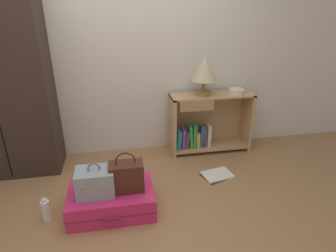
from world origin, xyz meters
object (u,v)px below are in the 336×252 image
(bookshelf, at_px, (206,123))
(train_case, at_px, (95,182))
(table_lamp, at_px, (204,70))
(handbag, at_px, (126,176))
(bowl, at_px, (236,91))
(suitcase_large, at_px, (112,200))
(bottle, at_px, (46,210))
(open_book_on_floor, at_px, (217,175))

(bookshelf, relative_size, train_case, 3.14)
(bookshelf, relative_size, table_lamp, 2.21)
(bookshelf, distance_m, handbag, 1.43)
(bowl, height_order, handbag, bowl)
(suitcase_large, xyz_separation_m, handbag, (0.14, -0.02, 0.24))
(handbag, relative_size, bottle, 1.72)
(table_lamp, height_order, handbag, table_lamp)
(bowl, bearing_deg, suitcase_large, -148.17)
(bottle, bearing_deg, bookshelf, 30.26)
(train_case, relative_size, bottle, 1.47)
(bookshelf, relative_size, bottle, 4.62)
(bookshelf, height_order, open_book_on_floor, bookshelf)
(train_case, distance_m, bottle, 0.49)
(bowl, xyz_separation_m, handbag, (-1.35, -0.95, -0.40))
(table_lamp, bearing_deg, bottle, -149.59)
(bowl, height_order, bottle, bowl)
(bowl, xyz_separation_m, open_book_on_floor, (-0.38, -0.57, -0.75))
(table_lamp, distance_m, open_book_on_floor, 1.16)
(bookshelf, xyz_separation_m, suitcase_large, (-1.17, -0.97, -0.24))
(table_lamp, relative_size, bowl, 2.47)
(bowl, distance_m, open_book_on_floor, 1.01)
(table_lamp, height_order, suitcase_large, table_lamp)
(table_lamp, xyz_separation_m, handbag, (-0.95, -0.96, -0.66))
(bookshelf, height_order, train_case, bookshelf)
(suitcase_large, xyz_separation_m, train_case, (-0.12, -0.03, 0.23))
(table_lamp, xyz_separation_m, bowl, (0.40, -0.01, -0.26))
(table_lamp, distance_m, train_case, 1.70)
(bookshelf, bearing_deg, open_book_on_floor, -94.75)
(table_lamp, relative_size, bottle, 2.09)
(handbag, relative_size, open_book_on_floor, 0.96)
(suitcase_large, distance_m, handbag, 0.28)
(table_lamp, distance_m, bottle, 2.12)
(bowl, relative_size, handbag, 0.49)
(open_book_on_floor, bearing_deg, bottle, -166.99)
(suitcase_large, bearing_deg, bookshelf, 39.88)
(table_lamp, xyz_separation_m, suitcase_large, (-1.10, -0.94, -0.91))
(train_case, bearing_deg, bottle, 178.95)
(bottle, height_order, open_book_on_floor, bottle)
(handbag, bearing_deg, table_lamp, 45.27)
(bowl, bearing_deg, train_case, -149.20)
(table_lamp, relative_size, train_case, 1.42)
(handbag, bearing_deg, bowl, 35.10)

